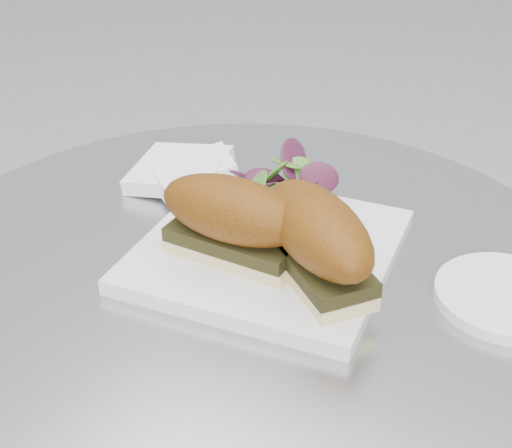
{
  "coord_description": "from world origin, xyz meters",
  "views": [
    {
      "loc": [
        0.33,
        -0.47,
        1.12
      ],
      "look_at": [
        0.0,
        0.02,
        0.77
      ],
      "focal_mm": 50.0,
      "sensor_mm": 36.0,
      "label": 1
    }
  ],
  "objects": [
    {
      "name": "table",
      "position": [
        0.0,
        0.0,
        0.49
      ],
      "size": [
        0.7,
        0.7,
        0.73
      ],
      "color": "#A1A3A8",
      "rests_on": "ground"
    },
    {
      "name": "plate",
      "position": [
        0.01,
        0.03,
        0.74
      ],
      "size": [
        0.28,
        0.28,
        0.02
      ],
      "primitive_type": "cube",
      "rotation": [
        0.0,
        0.0,
        0.18
      ],
      "color": "white",
      "rests_on": "table"
    },
    {
      "name": "sandwich_left",
      "position": [
        -0.0,
        -0.01,
        0.79
      ],
      "size": [
        0.15,
        0.08,
        0.08
      ],
      "rotation": [
        0.0,
        0.0,
        0.08
      ],
      "color": "beige",
      "rests_on": "plate"
    },
    {
      "name": "sandwich_right",
      "position": [
        0.08,
        0.0,
        0.79
      ],
      "size": [
        0.17,
        0.15,
        0.08
      ],
      "rotation": [
        0.0,
        0.0,
        -0.59
      ],
      "color": "beige",
      "rests_on": "plate"
    },
    {
      "name": "salad",
      "position": [
        -0.02,
        0.1,
        0.77
      ],
      "size": [
        0.11,
        0.11,
        0.05
      ],
      "primitive_type": null,
      "color": "#57832A",
      "rests_on": "plate"
    },
    {
      "name": "napkin",
      "position": [
        -0.14,
        0.09,
        0.74
      ],
      "size": [
        0.14,
        0.14,
        0.02
      ],
      "primitive_type": null,
      "rotation": [
        0.0,
        0.0,
        -0.02
      ],
      "color": "white",
      "rests_on": "table"
    },
    {
      "name": "saucer",
      "position": [
        0.23,
        0.08,
        0.74
      ],
      "size": [
        0.13,
        0.13,
        0.01
      ],
      "primitive_type": "cylinder",
      "color": "white",
      "rests_on": "table"
    }
  ]
}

